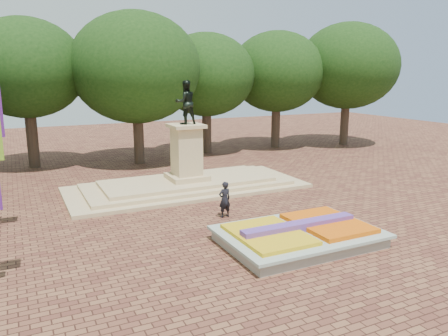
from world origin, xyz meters
The scene contains 5 objects.
ground centered at (0.00, 0.00, 0.00)m, with size 90.00×90.00×0.00m, color brown.
flower_bed centered at (1.03, -2.00, 0.38)m, with size 6.30×4.30×0.91m.
monument centered at (0.00, 8.00, 0.88)m, with size 14.00×6.00×6.40m.
tree_row_back centered at (2.33, 18.00, 6.67)m, with size 44.80×8.80×10.43m.
pedestrian centered at (-0.27, 2.31, 0.88)m, with size 0.64×0.42×1.77m, color black.
Camera 1 is at (-9.07, -15.75, 6.82)m, focal length 35.00 mm.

